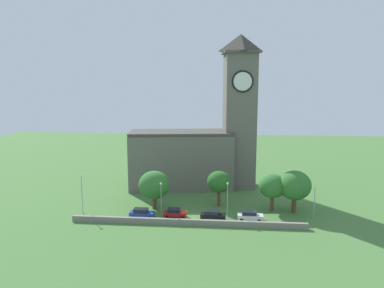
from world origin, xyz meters
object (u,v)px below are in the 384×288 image
(streetlamp_west_end, at_px, (82,188))
(streetlamp_west_mid, at_px, (161,193))
(streetlamp_central, at_px, (228,194))
(tree_churchyard, at_px, (272,186))
(car_black, at_px, (213,215))
(streetlamp_east_mid, at_px, (315,197))
(car_red, at_px, (175,213))
(tree_riverside_west, at_px, (154,185))
(car_blue, at_px, (142,213))
(car_white, at_px, (250,216))
(tree_riverside_east, at_px, (219,182))
(church, at_px, (201,142))
(tree_by_tower, at_px, (295,185))

(streetlamp_west_end, xyz_separation_m, streetlamp_west_mid, (15.49, 0.46, -0.77))
(streetlamp_central, bearing_deg, tree_churchyard, 26.43)
(car_black, distance_m, streetlamp_east_mid, 19.30)
(car_red, height_order, tree_riverside_west, tree_riverside_west)
(car_blue, xyz_separation_m, car_black, (13.36, 0.30, -0.03))
(streetlamp_west_mid, bearing_deg, streetlamp_east_mid, 1.39)
(car_white, xyz_separation_m, streetlamp_central, (-4.20, 1.57, 3.63))
(car_red, relative_size, tree_riverside_west, 0.56)
(car_black, bearing_deg, car_white, 2.43)
(tree_churchyard, bearing_deg, tree_riverside_east, 169.88)
(streetlamp_east_mid, bearing_deg, tree_churchyard, 153.68)
(car_red, xyz_separation_m, streetlamp_east_mid, (26.06, 1.93, 3.32))
(car_white, distance_m, streetlamp_east_mid, 12.64)
(streetlamp_east_mid, bearing_deg, church, 138.40)
(streetlamp_central, xyz_separation_m, tree_riverside_east, (-1.76, 6.26, 0.59))
(car_blue, xyz_separation_m, tree_riverside_east, (14.26, 8.42, 4.18))
(streetlamp_central, height_order, streetlamp_east_mid, streetlamp_central)
(streetlamp_central, bearing_deg, car_red, -173.04)
(car_white, height_order, streetlamp_east_mid, streetlamp_east_mid)
(tree_riverside_east, bearing_deg, car_red, -137.39)
(streetlamp_central, relative_size, tree_churchyard, 0.90)
(car_white, relative_size, tree_riverside_west, 0.61)
(tree_by_tower, height_order, tree_churchyard, tree_by_tower)
(streetlamp_west_mid, relative_size, tree_churchyard, 0.85)
(car_blue, distance_m, tree_churchyard, 26.00)
(car_red, distance_m, tree_by_tower, 23.89)
(streetlamp_west_end, bearing_deg, church, 44.20)
(tree_riverside_west, bearing_deg, car_blue, -103.88)
(car_white, height_order, tree_riverside_west, tree_riverside_west)
(streetlamp_central, bearing_deg, car_blue, -172.34)
(streetlamp_central, bearing_deg, streetlamp_east_mid, 2.56)
(car_white, distance_m, streetlamp_west_mid, 17.29)
(car_blue, bearing_deg, streetlamp_west_end, 171.95)
(car_red, relative_size, tree_by_tower, 0.52)
(car_white, distance_m, streetlamp_west_end, 32.66)
(church, xyz_separation_m, car_black, (3.71, -22.61, -10.00))
(car_blue, distance_m, car_red, 6.22)
(tree_churchyard, bearing_deg, streetlamp_west_end, -172.58)
(car_blue, height_order, streetlamp_central, streetlamp_central)
(streetlamp_west_mid, relative_size, streetlamp_east_mid, 1.04)
(streetlamp_east_mid, distance_m, tree_riverside_east, 18.80)
(streetlamp_west_mid, bearing_deg, church, 73.08)
(car_blue, relative_size, streetlamp_west_mid, 0.73)
(car_black, bearing_deg, tree_churchyard, 28.53)
(car_red, bearing_deg, streetlamp_west_mid, 156.35)
(church, bearing_deg, tree_churchyard, -47.18)
(streetlamp_central, distance_m, tree_riverside_east, 6.53)
(church, height_order, car_black, church)
(car_red, xyz_separation_m, streetlamp_west_mid, (-2.81, 1.23, 3.46))
(church, distance_m, streetlamp_west_mid, 22.65)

